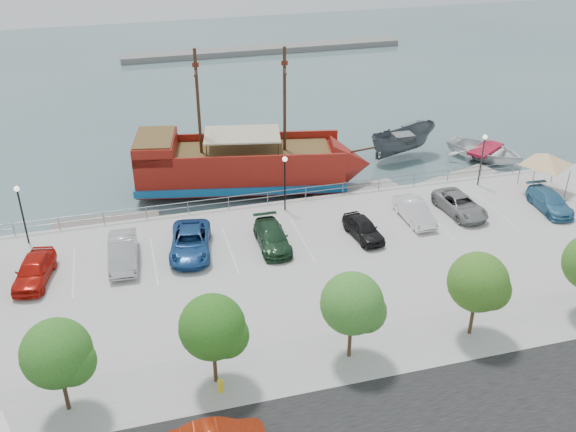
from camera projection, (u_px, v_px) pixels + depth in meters
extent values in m
plane|color=#3F595C|center=(310.00, 268.00, 42.61)|extent=(160.00, 160.00, 0.00)
cube|color=#969595|center=(367.00, 352.00, 33.67)|extent=(100.00, 4.00, 0.05)
cylinder|color=slate|center=(280.00, 191.00, 48.27)|extent=(50.00, 0.06, 0.06)
cylinder|color=slate|center=(280.00, 196.00, 48.46)|extent=(50.00, 0.06, 0.06)
cube|color=slate|center=(264.00, 50.00, 91.24)|extent=(40.00, 3.00, 0.80)
cube|color=maroon|center=(241.00, 168.00, 51.99)|extent=(17.06, 8.20, 2.66)
cube|color=#115690|center=(241.00, 177.00, 52.41)|extent=(17.42, 8.56, 0.61)
cone|color=maroon|center=(351.00, 164.00, 52.56)|extent=(4.17, 5.45, 4.91)
cube|color=maroon|center=(155.00, 146.00, 50.58)|extent=(4.00, 5.62, 1.43)
cube|color=brown|center=(155.00, 137.00, 50.21)|extent=(3.72, 5.17, 0.12)
cube|color=brown|center=(247.00, 152.00, 51.35)|extent=(13.93, 7.00, 0.15)
cube|color=maroon|center=(240.00, 137.00, 53.32)|extent=(16.11, 3.38, 0.72)
cube|color=maroon|center=(240.00, 161.00, 49.03)|extent=(16.11, 3.38, 0.72)
cylinder|color=#382111|center=(285.00, 101.00, 49.56)|extent=(0.29, 0.29, 8.39)
cylinder|color=#382111|center=(198.00, 103.00, 49.13)|extent=(0.29, 0.29, 8.39)
cylinder|color=#382111|center=(284.00, 68.00, 48.32)|extent=(0.74, 3.04, 0.14)
cylinder|color=#382111|center=(196.00, 70.00, 47.90)|extent=(0.74, 3.04, 0.14)
cube|color=#C1B591|center=(242.00, 134.00, 50.62)|extent=(6.58, 4.97, 0.12)
cylinder|color=#382111|center=(360.00, 150.00, 52.01)|extent=(2.53, 0.65, 0.61)
imported|color=#4A5157|center=(402.00, 144.00, 58.07)|extent=(7.29, 4.18, 2.66)
imported|color=white|center=(485.00, 153.00, 57.75)|extent=(7.97, 8.55, 1.44)
cube|color=slate|center=(106.00, 224.00, 47.28)|extent=(7.83, 2.55, 0.44)
cube|color=gray|center=(358.00, 193.00, 51.88)|extent=(7.38, 3.47, 0.41)
cube|color=gray|center=(458.00, 180.00, 53.96)|extent=(7.83, 4.33, 0.43)
cylinder|color=slate|center=(520.00, 170.00, 51.06)|extent=(0.09, 0.09, 2.29)
cylinder|color=slate|center=(553.00, 170.00, 51.11)|extent=(0.09, 0.09, 2.29)
cylinder|color=slate|center=(532.00, 185.00, 48.69)|extent=(0.09, 0.09, 2.29)
cylinder|color=slate|center=(567.00, 185.00, 48.75)|extent=(0.09, 0.09, 2.29)
pyramid|color=silver|center=(548.00, 153.00, 48.93)|extent=(5.29, 5.29, 0.94)
cylinder|color=yellow|center=(221.00, 387.00, 31.01)|extent=(0.27, 0.27, 0.67)
sphere|color=yellow|center=(220.00, 381.00, 30.84)|extent=(0.29, 0.29, 0.29)
cylinder|color=black|center=(23.00, 217.00, 42.49)|extent=(0.12, 0.12, 4.00)
sphere|color=#FFF2CC|center=(17.00, 189.00, 41.48)|extent=(0.36, 0.36, 0.36)
cylinder|color=black|center=(285.00, 186.00, 46.66)|extent=(0.12, 0.12, 4.00)
sphere|color=#FFF2CC|center=(285.00, 159.00, 45.65)|extent=(0.36, 0.36, 0.36)
cylinder|color=black|center=(481.00, 162.00, 50.38)|extent=(0.12, 0.12, 4.00)
sphere|color=#FFF2CC|center=(485.00, 137.00, 49.37)|extent=(0.36, 0.36, 0.36)
cylinder|color=#473321|center=(65.00, 392.00, 29.67)|extent=(0.20, 0.20, 2.20)
sphere|color=#295E1C|center=(57.00, 353.00, 28.56)|extent=(3.20, 3.20, 3.20)
sphere|color=#295E1C|center=(72.00, 362.00, 28.64)|extent=(2.20, 2.20, 2.20)
cylinder|color=#473321|center=(215.00, 364.00, 31.29)|extent=(0.20, 0.20, 2.20)
sphere|color=#255816|center=(212.00, 327.00, 30.19)|extent=(3.20, 3.20, 3.20)
sphere|color=#255816|center=(226.00, 335.00, 30.26)|extent=(2.20, 2.20, 2.20)
cylinder|color=#473321|center=(350.00, 340.00, 32.92)|extent=(0.20, 0.20, 2.20)
sphere|color=#346B24|center=(352.00, 303.00, 31.81)|extent=(3.20, 3.20, 3.20)
sphere|color=#346B24|center=(365.00, 311.00, 31.89)|extent=(2.20, 2.20, 2.20)
cylinder|color=#473321|center=(472.00, 317.00, 34.54)|extent=(0.20, 0.20, 2.20)
sphere|color=#34611B|center=(478.00, 282.00, 33.43)|extent=(3.20, 3.20, 3.20)
sphere|color=#34611B|center=(490.00, 290.00, 33.51)|extent=(2.20, 2.20, 2.20)
imported|color=#B6150C|center=(34.00, 270.00, 39.13)|extent=(2.74, 4.89, 1.57)
imported|color=#AAAAAA|center=(123.00, 252.00, 40.92)|extent=(2.00, 5.05, 1.63)
imported|color=navy|center=(190.00, 242.00, 42.04)|extent=(3.48, 5.89, 1.54)
imported|color=#1C3C23|center=(272.00, 237.00, 42.78)|extent=(2.04, 4.82, 1.39)
imported|color=black|center=(363.00, 228.00, 43.82)|extent=(2.10, 4.20, 1.37)
imported|color=white|center=(414.00, 211.00, 45.91)|extent=(1.63, 4.46, 1.46)
imported|color=gray|center=(460.00, 205.00, 46.90)|extent=(2.71, 5.10, 1.36)
imported|color=teal|center=(550.00, 201.00, 47.37)|extent=(2.26, 4.77, 1.34)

